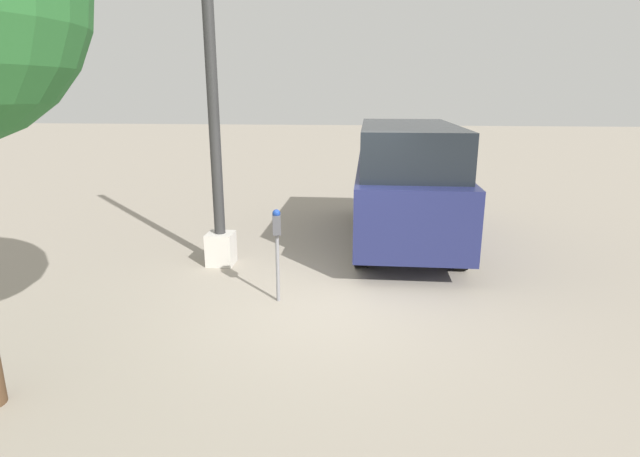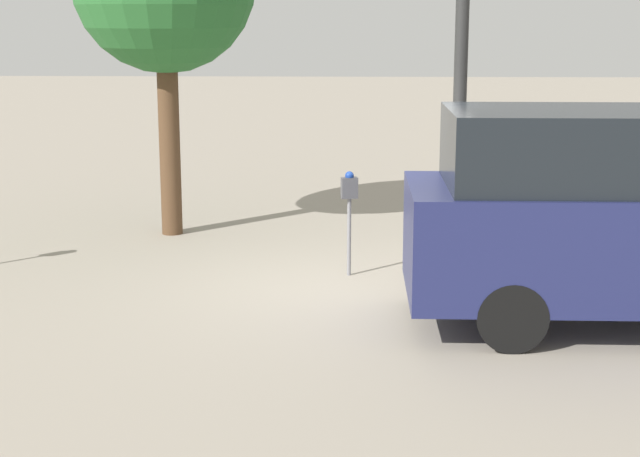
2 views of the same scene
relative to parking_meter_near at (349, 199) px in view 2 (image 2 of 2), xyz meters
The scene contains 3 objects.
ground_plane 1.15m from the parking_meter_near, 84.28° to the right, with size 80.00×80.00×0.00m, color gray.
parking_meter_near is the anchor object (origin of this frame).
lamp_post 2.19m from the parking_meter_near, 40.49° to the left, with size 0.44×0.44×5.75m.
Camera 2 is at (0.00, -11.30, 3.22)m, focal length 55.00 mm.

